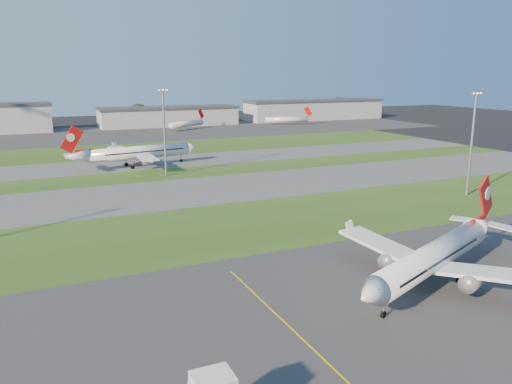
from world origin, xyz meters
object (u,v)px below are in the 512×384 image
light_mast_east (472,137)px  airliner_taxiing (139,153)px  light_mast_centre (164,127)px  mini_jet_near (187,124)px  airliner_parked (433,257)px  mini_jet_far (287,119)px

light_mast_east → airliner_taxiing: bearing=131.9°
airliner_taxiing → light_mast_centre: 21.73m
mini_jet_near → light_mast_centre: (-43.04, -121.19, 11.53)m
mini_jet_near → light_mast_centre: bearing=-143.1°
light_mast_east → light_mast_centre: bearing=138.4°
airliner_taxiing → light_mast_centre: (4.09, -18.75, 10.20)m
airliner_parked → light_mast_east: (48.26, 38.72, 10.57)m
mini_jet_near → light_mast_centre: size_ratio=0.96×
airliner_taxiing → mini_jet_near: 112.77m
light_mast_east → airliner_parked: bearing=-141.3°
airliner_parked → mini_jet_near: (28.30, 215.90, -0.97)m
mini_jet_far → light_mast_east: (-43.12, -178.56, 11.53)m
airliner_parked → light_mast_east: size_ratio=1.42×
airliner_taxiing → mini_jet_far: bearing=-146.0°
mini_jet_far → light_mast_east: 184.05m
light_mast_centre → light_mast_east: same height
mini_jet_near → mini_jet_far: size_ratio=0.91×
mini_jet_far → light_mast_centre: 162.53m
airliner_parked → light_mast_centre: bearing=76.6°
mini_jet_far → light_mast_centre: light_mast_centre is taller
airliner_parked → light_mast_centre: light_mast_centre is taller
mini_jet_far → light_mast_east: bearing=-82.8°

